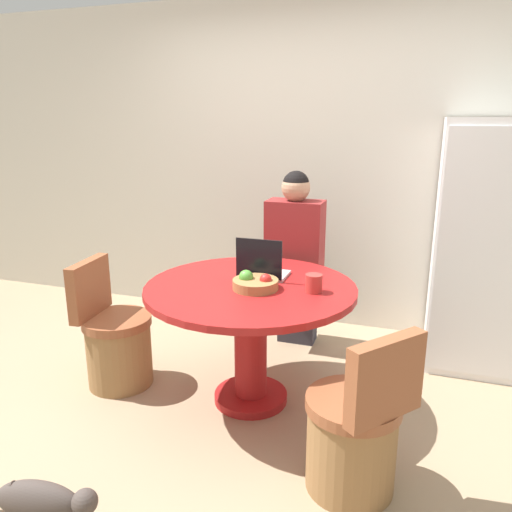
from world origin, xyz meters
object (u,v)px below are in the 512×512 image
(dining_table, at_px, (251,315))
(chair_left_side, at_px, (116,343))
(person_seated, at_px, (296,253))
(chair_near_right_corner, at_px, (355,436))
(fruit_bowl, at_px, (255,283))
(laptop, at_px, (262,269))
(cat, at_px, (43,501))
(refrigerator, at_px, (486,246))

(dining_table, distance_m, chair_left_side, 0.94)
(chair_left_side, distance_m, person_seated, 1.40)
(chair_near_right_corner, bearing_deg, dining_table, -90.00)
(chair_left_side, xyz_separation_m, fruit_bowl, (0.94, 0.03, 0.50))
(dining_table, height_order, chair_near_right_corner, chair_near_right_corner)
(chair_near_right_corner, height_order, laptop, laptop)
(chair_left_side, bearing_deg, cat, -166.69)
(refrigerator, distance_m, person_seated, 1.30)
(dining_table, bearing_deg, person_seated, 86.08)
(chair_left_side, xyz_separation_m, chair_near_right_corner, (1.60, -0.48, 0.00))
(dining_table, xyz_separation_m, chair_left_side, (-0.90, -0.08, -0.28))
(chair_left_side, height_order, chair_near_right_corner, same)
(chair_left_side, height_order, person_seated, person_seated)
(chair_left_side, distance_m, chair_near_right_corner, 1.67)
(chair_near_right_corner, relative_size, cat, 1.54)
(laptop, xyz_separation_m, cat, (-0.55, -1.35, -0.71))
(person_seated, relative_size, fruit_bowl, 5.12)
(refrigerator, height_order, chair_near_right_corner, refrigerator)
(laptop, bearing_deg, person_seated, -93.14)
(chair_near_right_corner, height_order, cat, chair_near_right_corner)
(refrigerator, xyz_separation_m, fruit_bowl, (-1.29, -1.07, -0.06))
(dining_table, bearing_deg, laptop, 82.78)
(dining_table, relative_size, chair_left_side, 1.49)
(dining_table, height_order, fruit_bowl, fruit_bowl)
(person_seated, xyz_separation_m, cat, (-0.59, -2.03, -0.63))
(chair_left_side, relative_size, cat, 1.54)
(chair_left_side, bearing_deg, dining_table, -90.00)
(chair_left_side, height_order, cat, chair_left_side)
(dining_table, bearing_deg, refrigerator, 37.42)
(laptop, height_order, cat, laptop)
(chair_near_right_corner, relative_size, laptop, 2.91)
(dining_table, distance_m, chair_near_right_corner, 0.94)
(chair_near_right_corner, distance_m, person_seated, 1.61)
(dining_table, relative_size, cat, 2.30)
(chair_left_side, distance_m, laptop, 1.08)
(cat, bearing_deg, laptop, 59.68)
(refrigerator, relative_size, fruit_bowl, 6.49)
(chair_near_right_corner, xyz_separation_m, cat, (-1.23, -0.63, -0.18))
(refrigerator, bearing_deg, chair_near_right_corner, -111.77)
(cat, bearing_deg, fruit_bowl, 55.19)
(fruit_bowl, bearing_deg, chair_left_side, -178.15)
(laptop, height_order, fruit_bowl, laptop)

